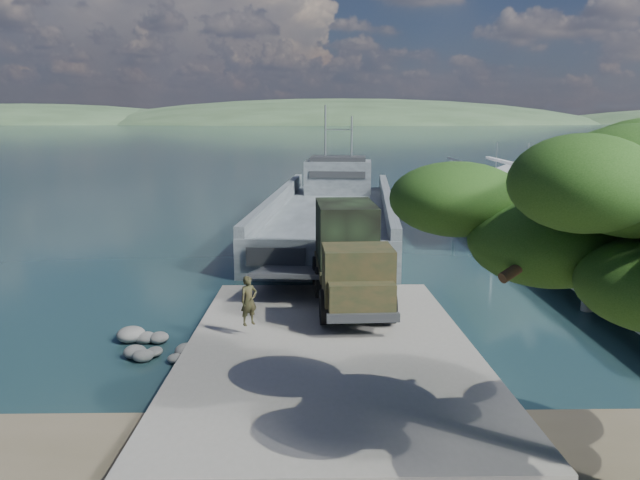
{
  "coord_description": "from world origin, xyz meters",
  "views": [
    {
      "loc": [
        -0.69,
        -21.83,
        8.4
      ],
      "look_at": [
        -0.21,
        6.0,
        2.78
      ],
      "focal_mm": 35.0,
      "sensor_mm": 36.0,
      "label": 1
    }
  ],
  "objects_px": {
    "pier": "(515,219)",
    "soldier": "(249,311)",
    "sailboat_near": "(526,205)",
    "military_truck": "(349,255)",
    "sailboat_far": "(494,200)",
    "landing_craft": "(332,220)"
  },
  "relations": [
    {
      "from": "sailboat_near",
      "to": "soldier",
      "type": "bearing_deg",
      "value": -134.33
    },
    {
      "from": "sailboat_near",
      "to": "sailboat_far",
      "type": "bearing_deg",
      "value": 103.99
    },
    {
      "from": "pier",
      "to": "sailboat_near",
      "type": "bearing_deg",
      "value": 68.44
    },
    {
      "from": "pier",
      "to": "sailboat_far",
      "type": "relative_size",
      "value": 7.35
    },
    {
      "from": "military_truck",
      "to": "soldier",
      "type": "xyz_separation_m",
      "value": [
        -3.91,
        -4.27,
        -1.1
      ]
    },
    {
      "from": "pier",
      "to": "soldier",
      "type": "relative_size",
      "value": 24.27
    },
    {
      "from": "soldier",
      "to": "sailboat_near",
      "type": "xyz_separation_m",
      "value": [
        21.8,
        33.87,
        -1.08
      ]
    },
    {
      "from": "sailboat_far",
      "to": "sailboat_near",
      "type": "bearing_deg",
      "value": -60.64
    },
    {
      "from": "military_truck",
      "to": "sailboat_far",
      "type": "relative_size",
      "value": 1.47
    },
    {
      "from": "soldier",
      "to": "landing_craft",
      "type": "bearing_deg",
      "value": 44.72
    },
    {
      "from": "pier",
      "to": "soldier",
      "type": "height_order",
      "value": "pier"
    },
    {
      "from": "landing_craft",
      "to": "sailboat_far",
      "type": "xyz_separation_m",
      "value": [
        16.17,
        14.48,
        -0.5
      ]
    },
    {
      "from": "landing_craft",
      "to": "soldier",
      "type": "height_order",
      "value": "landing_craft"
    },
    {
      "from": "soldier",
      "to": "sailboat_near",
      "type": "bearing_deg",
      "value": 21.44
    },
    {
      "from": "landing_craft",
      "to": "sailboat_near",
      "type": "distance_m",
      "value": 20.93
    },
    {
      "from": "sailboat_far",
      "to": "landing_craft",
      "type": "bearing_deg",
      "value": -134.36
    },
    {
      "from": "pier",
      "to": "sailboat_near",
      "type": "relative_size",
      "value": 7.2
    },
    {
      "from": "sailboat_near",
      "to": "pier",
      "type": "bearing_deg",
      "value": -123.13
    },
    {
      "from": "military_truck",
      "to": "soldier",
      "type": "relative_size",
      "value": 4.86
    },
    {
      "from": "military_truck",
      "to": "sailboat_near",
      "type": "xyz_separation_m",
      "value": [
        17.89,
        29.61,
        -2.18
      ]
    },
    {
      "from": "military_truck",
      "to": "soldier",
      "type": "height_order",
      "value": "military_truck"
    },
    {
      "from": "pier",
      "to": "soldier",
      "type": "xyz_separation_m",
      "value": [
        -15.89,
        -18.92,
        -0.19
      ]
    }
  ]
}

